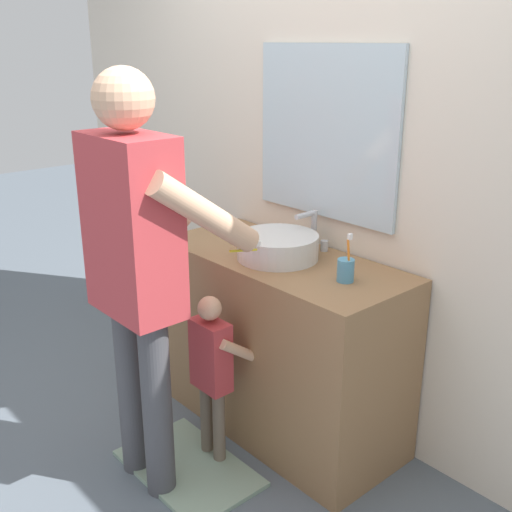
{
  "coord_description": "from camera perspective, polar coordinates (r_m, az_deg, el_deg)",
  "views": [
    {
      "loc": [
        1.91,
        -1.53,
        1.81
      ],
      "look_at": [
        0.0,
        0.15,
        0.92
      ],
      "focal_mm": 43.4,
      "sensor_mm": 36.0,
      "label": 1
    }
  ],
  "objects": [
    {
      "name": "ground_plane",
      "position": [
        3.04,
        -2.22,
        -17.16
      ],
      "size": [
        14.0,
        14.0,
        0.0
      ],
      "primitive_type": "plane",
      "color": "slate"
    },
    {
      "name": "vanity_cabinet",
      "position": [
        2.98,
        2.18,
        -8.08
      ],
      "size": [
        1.24,
        0.54,
        0.88
      ],
      "primitive_type": "cube",
      "color": "olive",
      "rests_on": "ground"
    },
    {
      "name": "faucet",
      "position": [
        2.92,
        5.19,
        2.28
      ],
      "size": [
        0.18,
        0.14,
        0.18
      ],
      "color": "#B7BABF",
      "rests_on": "vanity_cabinet"
    },
    {
      "name": "back_wall",
      "position": [
        2.91,
        7.05,
        10.12
      ],
      "size": [
        4.4,
        0.1,
        2.7
      ],
      "color": "beige",
      "rests_on": "ground"
    },
    {
      "name": "toothbrush_cup",
      "position": [
        2.53,
        8.27,
        -1.25
      ],
      "size": [
        0.07,
        0.07,
        0.21
      ],
      "color": "#4C8EB2",
      "rests_on": "vanity_cabinet"
    },
    {
      "name": "child_toddler",
      "position": [
        2.73,
        -4.03,
        -9.94
      ],
      "size": [
        0.25,
        0.25,
        0.8
      ],
      "color": "#6B5B4C",
      "rests_on": "ground"
    },
    {
      "name": "adult_parent",
      "position": [
        2.42,
        -10.84,
        0.31
      ],
      "size": [
        0.53,
        0.56,
        1.73
      ],
      "color": "#47474C",
      "rests_on": "ground"
    },
    {
      "name": "bath_mat",
      "position": [
        2.92,
        -6.23,
        -18.86
      ],
      "size": [
        0.64,
        0.4,
        0.02
      ],
      "primitive_type": "cube",
      "color": "gray",
      "rests_on": "ground"
    },
    {
      "name": "sink_basin",
      "position": [
        2.77,
        2.01,
        0.92
      ],
      "size": [
        0.37,
        0.37,
        0.11
      ],
      "color": "silver",
      "rests_on": "vanity_cabinet"
    }
  ]
}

